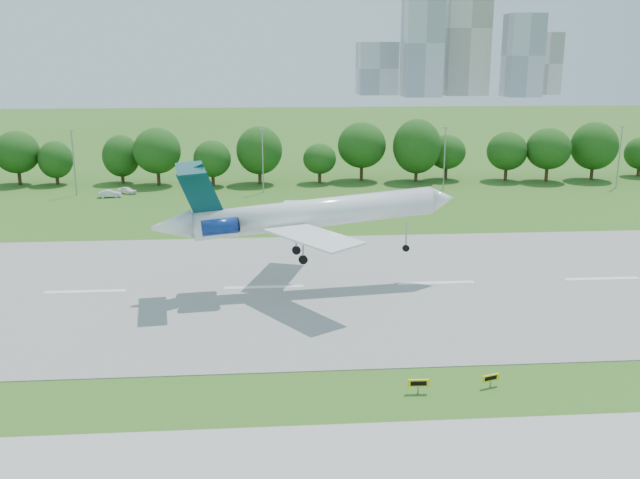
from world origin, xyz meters
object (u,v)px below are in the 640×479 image
Objects in this scene: airliner at (300,214)px; taxi_sign_left at (491,378)px; service_vehicle_a at (110,194)px; service_vehicle_b at (127,190)px.

airliner is 30.69m from taxi_sign_left.
taxi_sign_left is at bearing -158.62° from service_vehicle_a.
taxi_sign_left is (13.94, -26.18, -7.87)m from airliner.
taxi_sign_left is at bearing -125.11° from service_vehicle_b.
airliner is 66.01m from service_vehicle_b.
airliner is 9.07× the size of service_vehicle_b.
service_vehicle_a is at bearing 112.36° from airliner.
airliner reaches higher than taxi_sign_left.
service_vehicle_a is (-46.56, 81.17, -0.13)m from taxi_sign_left.
service_vehicle_a is at bearing 100.95° from taxi_sign_left.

